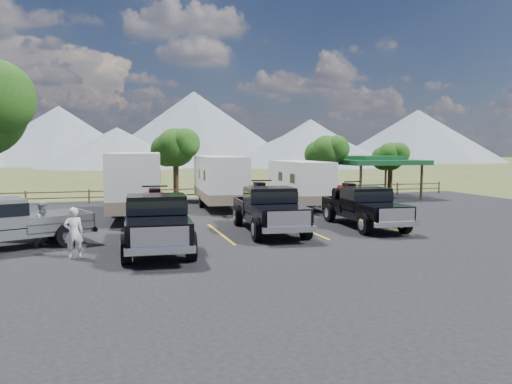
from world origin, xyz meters
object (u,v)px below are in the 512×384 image
object	(u,v)px
rig_left	(156,220)
pickup_silver	(4,223)
trailer_left	(136,184)
person_a	(74,233)
rig_right	(363,206)
pavilion	(375,161)
rig_center	(268,207)
trailer_right	(300,183)
person_b	(44,224)
trailer_center	(220,181)

from	to	relation	value
rig_left	pickup_silver	xyz separation A→B (m)	(-5.44, 1.47, -0.11)
trailer_left	person_a	distance (m)	10.35
rig_right	trailer_left	world-z (taller)	trailer_left
pavilion	rig_left	bearing A→B (deg)	-139.09
rig_center	pavilion	bearing A→B (deg)	49.46
rig_right	trailer_right	size ratio (longest dim) A/B	0.76
rig_left	person_b	distance (m)	4.42
trailer_left	pickup_silver	size ratio (longest dim) A/B	1.52
rig_center	trailer_right	bearing A→B (deg)	63.91
rig_center	person_a	world-z (taller)	rig_center
rig_right	person_b	size ratio (longest dim) A/B	3.73
trailer_left	person_a	world-z (taller)	trailer_left
pavilion	person_a	size ratio (longest dim) A/B	3.54
pavilion	pickup_silver	xyz separation A→B (m)	(-23.43, -14.11, -1.75)
rig_left	pickup_silver	world-z (taller)	rig_left
trailer_left	person_b	world-z (taller)	trailer_left
person_b	pavilion	bearing A→B (deg)	-12.54
trailer_right	pickup_silver	size ratio (longest dim) A/B	1.27
pavilion	trailer_left	bearing A→B (deg)	-160.66
person_a	person_b	xyz separation A→B (m)	(-1.22, 2.47, -0.01)
pavilion	rig_left	size ratio (longest dim) A/B	0.89
rig_center	trailer_center	size ratio (longest dim) A/B	0.73
pickup_silver	person_a	world-z (taller)	pickup_silver
rig_left	rig_center	distance (m)	5.82
trailer_right	person_b	xyz separation A→B (m)	(-14.03, -9.09, -0.68)
rig_right	rig_center	bearing A→B (deg)	-176.93
pavilion	rig_center	distance (m)	18.30
pickup_silver	person_a	bearing A→B (deg)	27.23
trailer_left	person_a	bearing A→B (deg)	-99.50
trailer_left	trailer_center	distance (m)	5.99
trailer_right	person_a	size ratio (longest dim) A/B	4.84
trailer_left	person_a	xyz separation A→B (m)	(-2.58, -9.98, -0.96)
person_a	rig_center	bearing A→B (deg)	-168.03
rig_right	trailer_left	distance (m)	12.24
pavilion	rig_right	size ratio (longest dim) A/B	0.96
rig_center	rig_right	bearing A→B (deg)	4.10
rig_center	pickup_silver	distance (m)	10.71
trailer_right	rig_right	bearing A→B (deg)	-87.84
trailer_center	person_a	distance (m)	15.03
pavilion	person_a	distance (m)	26.58
pavilion	trailer_right	bearing A→B (deg)	-149.04
person_b	trailer_center	bearing A→B (deg)	3.77
trailer_left	pickup_silver	distance (m)	9.31
trailer_center	rig_left	bearing A→B (deg)	-109.23
trailer_center	rig_center	bearing A→B (deg)	-85.29
pavilion	person_a	world-z (taller)	pavilion
trailer_left	trailer_right	distance (m)	10.35
rig_left	trailer_left	world-z (taller)	trailer_left
trailer_right	trailer_left	bearing A→B (deg)	-169.47
trailer_right	person_a	bearing A→B (deg)	-136.21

